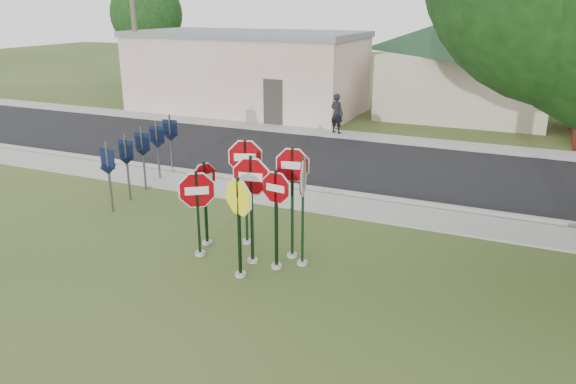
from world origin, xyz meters
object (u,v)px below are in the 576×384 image
at_px(stop_sign_yellow, 239,215).
at_px(stop_sign_center, 251,194).
at_px(stop_sign_left, 197,203).
at_px(utility_pole_near, 133,16).
at_px(pedestrian, 337,113).

bearing_deg(stop_sign_yellow, stop_sign_center, 96.50).
xyz_separation_m(stop_sign_yellow, stop_sign_left, (-1.38, 0.56, -0.11)).
distance_m(stop_sign_left, utility_pole_near, 19.45).
relative_size(utility_pole_near, pedestrian, 5.41).
bearing_deg(stop_sign_yellow, stop_sign_left, 158.03).
bearing_deg(stop_sign_center, utility_pole_near, 135.28).
height_order(stop_sign_center, stop_sign_left, stop_sign_center).
bearing_deg(pedestrian, stop_sign_left, 113.94).
xyz_separation_m(stop_sign_yellow, pedestrian, (-2.79, 13.93, -0.47)).
relative_size(stop_sign_left, pedestrian, 1.23).
relative_size(stop_sign_yellow, pedestrian, 1.32).
height_order(utility_pole_near, pedestrian, utility_pole_near).
xyz_separation_m(stop_sign_center, utility_pole_near, (-14.13, 13.99, 3.33)).
xyz_separation_m(stop_sign_center, stop_sign_left, (-1.29, -0.16, -0.34)).
bearing_deg(pedestrian, stop_sign_center, 119.49).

